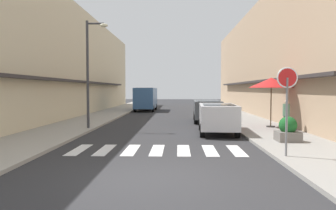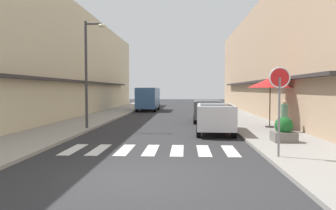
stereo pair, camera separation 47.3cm
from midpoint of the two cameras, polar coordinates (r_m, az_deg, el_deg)
ground_plane at (r=25.65m, az=-0.44°, el=-2.19°), size 96.95×96.95×0.00m
sidewalk_left at (r=26.40m, az=-12.17°, el=-1.98°), size 3.20×61.70×0.12m
sidewalk_right at (r=26.00m, az=11.48°, el=-2.04°), size 3.20×61.70×0.12m
building_row_left at (r=28.79m, az=-19.67°, el=6.91°), size 5.50×41.66×8.76m
building_row_right at (r=28.15m, az=19.46°, el=7.35°), size 5.50×41.66×9.09m
crosswalk at (r=11.89m, az=-3.05°, el=-7.90°), size 6.15×2.20×0.01m
parked_car_near at (r=16.31m, az=7.88°, el=-1.79°), size 1.96×4.08×1.47m
parked_car_mid at (r=22.10m, az=6.27°, el=-0.60°), size 1.93×4.43×1.47m
delivery_van at (r=33.65m, az=-4.30°, el=1.37°), size 2.05×5.42×2.37m
round_street_sign at (r=10.64m, az=18.92°, el=2.82°), size 0.65×0.07×2.77m
street_lamp at (r=18.14m, az=-14.08°, el=7.09°), size 1.19×0.28×5.75m
cafe_umbrella at (r=18.78m, az=16.93°, el=3.72°), size 2.45×2.45×2.73m
planter_corner at (r=13.89m, az=19.32°, el=-4.20°), size 0.88×0.88×1.00m
pedestrian_walking_near at (r=17.11m, az=19.23°, el=-1.65°), size 0.34×0.34×1.57m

